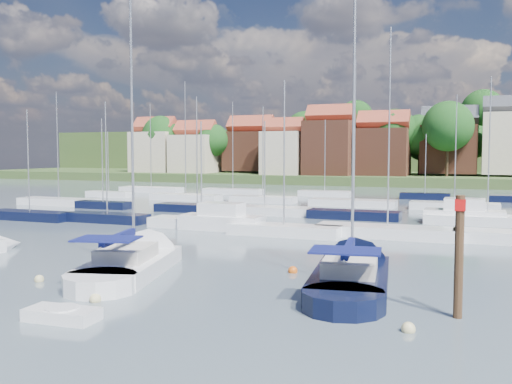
% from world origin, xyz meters
% --- Properties ---
extents(ground, '(260.00, 260.00, 0.00)m').
position_xyz_m(ground, '(0.00, 40.00, 0.00)').
color(ground, '#44555C').
rests_on(ground, ground).
extents(sailboat_centre, '(6.51, 13.45, 17.60)m').
position_xyz_m(sailboat_centre, '(-3.09, 4.34, 0.35)').
color(sailboat_centre, white).
rests_on(sailboat_centre, ground).
extents(sailboat_navy, '(5.13, 13.38, 17.99)m').
position_xyz_m(sailboat_navy, '(8.76, 5.42, 0.35)').
color(sailboat_navy, black).
rests_on(sailboat_navy, ground).
extents(tender, '(2.90, 1.47, 0.61)m').
position_xyz_m(tender, '(-0.28, -5.60, 0.24)').
color(tender, white).
rests_on(tender, ground).
extents(timber_piling, '(0.40, 0.40, 7.07)m').
position_xyz_m(timber_piling, '(13.91, 0.31, 1.51)').
color(timber_piling, '#4C331E').
rests_on(timber_piling, ground).
extents(buoy_c, '(0.47, 0.47, 0.47)m').
position_xyz_m(buoy_c, '(-5.83, -0.68, 0.00)').
color(buoy_c, beige).
rests_on(buoy_c, ground).
extents(buoy_d, '(0.52, 0.52, 0.52)m').
position_xyz_m(buoy_d, '(-0.81, -2.85, 0.00)').
color(buoy_d, beige).
rests_on(buoy_d, ground).
extents(buoy_e, '(0.51, 0.51, 0.51)m').
position_xyz_m(buoy_e, '(5.37, 5.92, 0.00)').
color(buoy_e, '#D85914').
rests_on(buoy_e, ground).
extents(buoy_f, '(0.52, 0.52, 0.52)m').
position_xyz_m(buoy_f, '(12.31, -2.16, 0.00)').
color(buoy_f, beige).
rests_on(buoy_f, ground).
extents(marina_field, '(79.62, 41.41, 15.93)m').
position_xyz_m(marina_field, '(1.91, 35.15, 0.43)').
color(marina_field, white).
rests_on(marina_field, ground).
extents(far_shore_town, '(212.46, 90.00, 22.27)m').
position_xyz_m(far_shore_town, '(2.23, 132.67, 4.61)').
color(far_shore_town, '#44542A').
rests_on(far_shore_town, ground).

